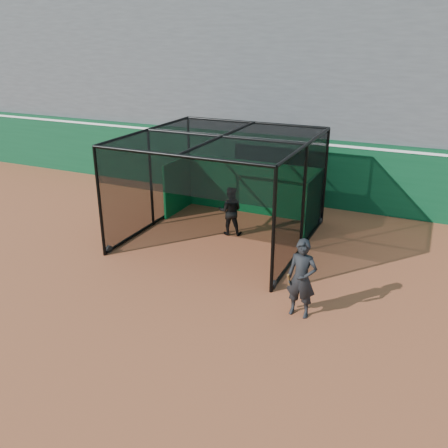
% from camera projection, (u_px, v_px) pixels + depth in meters
% --- Properties ---
extents(ground, '(120.00, 120.00, 0.00)m').
position_uv_depth(ground, '(165.00, 302.00, 11.35)').
color(ground, '#974B2B').
rests_on(ground, ground).
extents(outfield_wall, '(50.00, 0.50, 2.50)m').
position_uv_depth(outfield_wall, '(280.00, 167.00, 18.06)').
color(outfield_wall, '#0B3D20').
rests_on(outfield_wall, ground).
extents(grandstand, '(50.00, 7.85, 8.95)m').
position_uv_depth(grandstand, '(311.00, 73.00, 20.07)').
color(grandstand, '#4C4C4F').
rests_on(grandstand, ground).
extents(batting_cage, '(5.20, 5.32, 3.21)m').
position_uv_depth(batting_cage, '(222.00, 189.00, 14.43)').
color(batting_cage, black).
rests_on(batting_cage, ground).
extents(batter, '(0.91, 0.80, 1.57)m').
position_uv_depth(batter, '(230.00, 211.00, 14.99)').
color(batter, black).
rests_on(batter, ground).
extents(on_deck_player, '(0.69, 0.46, 1.85)m').
position_uv_depth(on_deck_player, '(302.00, 279.00, 10.51)').
color(on_deck_player, black).
rests_on(on_deck_player, ground).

